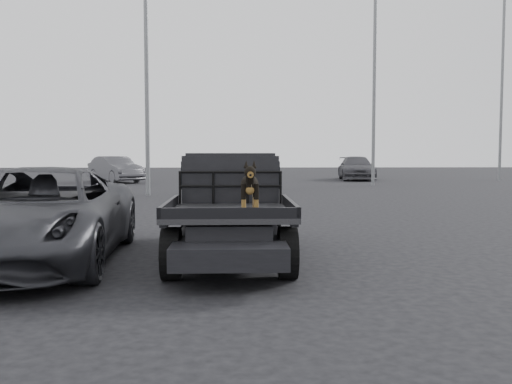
{
  "coord_description": "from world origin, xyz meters",
  "views": [
    {
      "loc": [
        -0.38,
        -8.2,
        1.82
      ],
      "look_at": [
        -0.1,
        -0.58,
        1.28
      ],
      "focal_mm": 40.0,
      "sensor_mm": 36.0,
      "label": 1
    }
  ],
  "objects_px": {
    "distant_car_a": "(115,169)",
    "floodlight_mid": "(374,65)",
    "flatbed_ute": "(231,231)",
    "distant_car_b": "(356,168)",
    "parked_suv": "(36,216)",
    "dog": "(250,189)",
    "floodlight_near": "(146,4)",
    "floodlight_far": "(503,55)"
  },
  "relations": [
    {
      "from": "dog",
      "to": "floodlight_far",
      "type": "height_order",
      "value": "floodlight_far"
    },
    {
      "from": "distant_car_b",
      "to": "dog",
      "type": "bearing_deg",
      "value": -98.96
    },
    {
      "from": "dog",
      "to": "floodlight_near",
      "type": "relative_size",
      "value": 0.05
    },
    {
      "from": "flatbed_ute",
      "to": "distant_car_b",
      "type": "xyz_separation_m",
      "value": [
        8.09,
        27.52,
        0.31
      ]
    },
    {
      "from": "floodlight_mid",
      "to": "floodlight_far",
      "type": "height_order",
      "value": "floodlight_far"
    },
    {
      "from": "distant_car_b",
      "to": "floodlight_far",
      "type": "bearing_deg",
      "value": 0.76
    },
    {
      "from": "distant_car_b",
      "to": "floodlight_far",
      "type": "xyz_separation_m",
      "value": [
        9.2,
        -0.85,
        7.25
      ]
    },
    {
      "from": "flatbed_ute",
      "to": "parked_suv",
      "type": "relative_size",
      "value": 0.95
    },
    {
      "from": "flatbed_ute",
      "to": "parked_suv",
      "type": "xyz_separation_m",
      "value": [
        -3.15,
        -0.42,
        0.33
      ]
    },
    {
      "from": "parked_suv",
      "to": "floodlight_mid",
      "type": "distance_m",
      "value": 24.34
    },
    {
      "from": "dog",
      "to": "distant_car_b",
      "type": "relative_size",
      "value": 0.14
    },
    {
      "from": "flatbed_ute",
      "to": "floodlight_near",
      "type": "bearing_deg",
      "value": 104.04
    },
    {
      "from": "distant_car_b",
      "to": "parked_suv",
      "type": "bearing_deg",
      "value": -105.86
    },
    {
      "from": "flatbed_ute",
      "to": "dog",
      "type": "distance_m",
      "value": 1.78
    },
    {
      "from": "parked_suv",
      "to": "distant_car_a",
      "type": "height_order",
      "value": "same"
    },
    {
      "from": "parked_suv",
      "to": "distant_car_a",
      "type": "bearing_deg",
      "value": 95.84
    },
    {
      "from": "floodlight_near",
      "to": "flatbed_ute",
      "type": "bearing_deg",
      "value": -75.96
    },
    {
      "from": "floodlight_mid",
      "to": "dog",
      "type": "bearing_deg",
      "value": -108.02
    },
    {
      "from": "floodlight_near",
      "to": "floodlight_far",
      "type": "height_order",
      "value": "floodlight_far"
    },
    {
      "from": "parked_suv",
      "to": "floodlight_far",
      "type": "bearing_deg",
      "value": 49.86
    },
    {
      "from": "floodlight_near",
      "to": "distant_car_a",
      "type": "bearing_deg",
      "value": 108.44
    },
    {
      "from": "distant_car_b",
      "to": "floodlight_mid",
      "type": "xyz_separation_m",
      "value": [
        -0.56,
        -6.81,
        5.67
      ]
    },
    {
      "from": "distant_car_b",
      "to": "floodlight_far",
      "type": "relative_size",
      "value": 0.36
    },
    {
      "from": "dog",
      "to": "distant_car_a",
      "type": "xyz_separation_m",
      "value": [
        -7.44,
        26.57,
        -0.5
      ]
    },
    {
      "from": "floodlight_near",
      "to": "floodlight_mid",
      "type": "relative_size",
      "value": 1.24
    },
    {
      "from": "distant_car_a",
      "to": "floodlight_mid",
      "type": "bearing_deg",
      "value": -52.0
    },
    {
      "from": "floodlight_near",
      "to": "floodlight_far",
      "type": "distance_m",
      "value": 24.26
    },
    {
      "from": "distant_car_a",
      "to": "dog",
      "type": "bearing_deg",
      "value": -110.0
    },
    {
      "from": "distant_car_a",
      "to": "floodlight_mid",
      "type": "distance_m",
      "value": 16.31
    },
    {
      "from": "flatbed_ute",
      "to": "floodlight_near",
      "type": "height_order",
      "value": "floodlight_near"
    },
    {
      "from": "flatbed_ute",
      "to": "distant_car_a",
      "type": "bearing_deg",
      "value": 105.96
    },
    {
      "from": "flatbed_ute",
      "to": "floodlight_mid",
      "type": "height_order",
      "value": "floodlight_mid"
    },
    {
      "from": "parked_suv",
      "to": "distant_car_b",
      "type": "bearing_deg",
      "value": 64.98
    },
    {
      "from": "distant_car_a",
      "to": "floodlight_mid",
      "type": "height_order",
      "value": "floodlight_mid"
    },
    {
      "from": "dog",
      "to": "floodlight_near",
      "type": "xyz_separation_m",
      "value": [
        -3.86,
        15.81,
        6.58
      ]
    },
    {
      "from": "flatbed_ute",
      "to": "dog",
      "type": "relative_size",
      "value": 7.3
    },
    {
      "from": "parked_suv",
      "to": "floodlight_near",
      "type": "height_order",
      "value": "floodlight_near"
    },
    {
      "from": "flatbed_ute",
      "to": "parked_suv",
      "type": "height_order",
      "value": "parked_suv"
    },
    {
      "from": "floodlight_mid",
      "to": "flatbed_ute",
      "type": "bearing_deg",
      "value": -109.98
    },
    {
      "from": "dog",
      "to": "floodlight_near",
      "type": "distance_m",
      "value": 17.56
    },
    {
      "from": "floodlight_near",
      "to": "floodlight_far",
      "type": "xyz_separation_m",
      "value": [
        20.85,
        12.4,
        0.14
      ]
    },
    {
      "from": "dog",
      "to": "floodlight_mid",
      "type": "distance_m",
      "value": 23.97
    }
  ]
}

